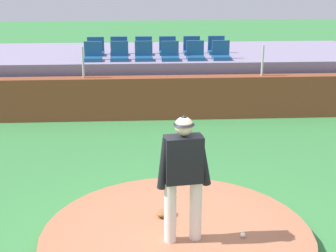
{
  "coord_description": "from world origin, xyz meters",
  "views": [
    {
      "loc": [
        -0.49,
        -6.21,
        3.87
      ],
      "look_at": [
        0.0,
        2.19,
        1.11
      ],
      "focal_mm": 52.89,
      "sensor_mm": 36.0,
      "label": 1
    }
  ],
  "objects_px": {
    "stadium_chair_7": "(119,49)",
    "pitcher": "(183,170)",
    "stadium_chair_3": "(170,54)",
    "fielding_glove": "(166,213)",
    "baseball": "(243,235)",
    "stadium_chair_11": "(216,48)",
    "stadium_chair_2": "(144,54)",
    "stadium_chair_10": "(192,49)",
    "stadium_chair_1": "(119,54)",
    "stadium_chair_5": "(221,53)",
    "stadium_chair_4": "(195,54)",
    "stadium_chair_9": "(168,49)",
    "stadium_chair_8": "(144,49)",
    "stadium_chair_0": "(93,55)",
    "stadium_chair_6": "(96,49)"
  },
  "relations": [
    {
      "from": "stadium_chair_4",
      "to": "stadium_chair_7",
      "type": "relative_size",
      "value": 1.0
    },
    {
      "from": "stadium_chair_4",
      "to": "pitcher",
      "type": "bearing_deg",
      "value": 82.45
    },
    {
      "from": "pitcher",
      "to": "baseball",
      "type": "xyz_separation_m",
      "value": [
        0.85,
        0.0,
        -1.02
      ]
    },
    {
      "from": "stadium_chair_3",
      "to": "stadium_chair_11",
      "type": "relative_size",
      "value": 1.0
    },
    {
      "from": "stadium_chair_11",
      "to": "pitcher",
      "type": "bearing_deg",
      "value": 78.4
    },
    {
      "from": "baseball",
      "to": "stadium_chair_2",
      "type": "bearing_deg",
      "value": 99.93
    },
    {
      "from": "stadium_chair_4",
      "to": "stadium_chair_6",
      "type": "distance_m",
      "value": 2.92
    },
    {
      "from": "fielding_glove",
      "to": "stadium_chair_8",
      "type": "relative_size",
      "value": 0.6
    },
    {
      "from": "stadium_chair_3",
      "to": "stadium_chair_11",
      "type": "distance_m",
      "value": 1.7
    },
    {
      "from": "stadium_chair_6",
      "to": "stadium_chair_9",
      "type": "bearing_deg",
      "value": -179.66
    },
    {
      "from": "stadium_chair_7",
      "to": "stadium_chair_9",
      "type": "relative_size",
      "value": 1.0
    },
    {
      "from": "stadium_chair_1",
      "to": "stadium_chair_2",
      "type": "xyz_separation_m",
      "value": [
        0.66,
        -0.01,
        0.0
      ]
    },
    {
      "from": "stadium_chair_1",
      "to": "stadium_chair_7",
      "type": "xyz_separation_m",
      "value": [
        -0.04,
        0.9,
        0.0
      ]
    },
    {
      "from": "stadium_chair_5",
      "to": "fielding_glove",
      "type": "bearing_deg",
      "value": 74.26
    },
    {
      "from": "stadium_chair_4",
      "to": "stadium_chair_9",
      "type": "bearing_deg",
      "value": -50.81
    },
    {
      "from": "stadium_chair_2",
      "to": "stadium_chair_3",
      "type": "height_order",
      "value": "same"
    },
    {
      "from": "stadium_chair_8",
      "to": "baseball",
      "type": "bearing_deg",
      "value": 98.8
    },
    {
      "from": "baseball",
      "to": "stadium_chair_11",
      "type": "bearing_deg",
      "value": 84.16
    },
    {
      "from": "stadium_chair_2",
      "to": "stadium_chair_9",
      "type": "bearing_deg",
      "value": -128.63
    },
    {
      "from": "stadium_chair_3",
      "to": "stadium_chair_5",
      "type": "bearing_deg",
      "value": -178.7
    },
    {
      "from": "stadium_chair_2",
      "to": "stadium_chair_3",
      "type": "xyz_separation_m",
      "value": [
        0.72,
        -0.04,
        0.0
      ]
    },
    {
      "from": "stadium_chair_0",
      "to": "stadium_chair_2",
      "type": "height_order",
      "value": "same"
    },
    {
      "from": "stadium_chair_2",
      "to": "stadium_chair_7",
      "type": "relative_size",
      "value": 1.0
    },
    {
      "from": "stadium_chair_2",
      "to": "stadium_chair_4",
      "type": "relative_size",
      "value": 1.0
    },
    {
      "from": "pitcher",
      "to": "baseball",
      "type": "bearing_deg",
      "value": -7.52
    },
    {
      "from": "stadium_chair_9",
      "to": "stadium_chair_8",
      "type": "bearing_deg",
      "value": -1.43
    },
    {
      "from": "stadium_chair_2",
      "to": "stadium_chair_10",
      "type": "relative_size",
      "value": 1.0
    },
    {
      "from": "stadium_chair_2",
      "to": "stadium_chair_5",
      "type": "height_order",
      "value": "same"
    },
    {
      "from": "stadium_chair_1",
      "to": "stadium_chair_8",
      "type": "bearing_deg",
      "value": -127.16
    },
    {
      "from": "fielding_glove",
      "to": "stadium_chair_10",
      "type": "bearing_deg",
      "value": 53.81
    },
    {
      "from": "stadium_chair_3",
      "to": "stadium_chair_1",
      "type": "bearing_deg",
      "value": -1.9
    },
    {
      "from": "baseball",
      "to": "fielding_glove",
      "type": "bearing_deg",
      "value": 147.23
    },
    {
      "from": "stadium_chair_0",
      "to": "stadium_chair_5",
      "type": "distance_m",
      "value": 3.5
    },
    {
      "from": "stadium_chair_5",
      "to": "stadium_chair_1",
      "type": "bearing_deg",
      "value": -0.28
    },
    {
      "from": "fielding_glove",
      "to": "stadium_chair_11",
      "type": "distance_m",
      "value": 7.92
    },
    {
      "from": "pitcher",
      "to": "stadium_chair_0",
      "type": "xyz_separation_m",
      "value": [
        -1.82,
        7.38,
        0.27
      ]
    },
    {
      "from": "stadium_chair_7",
      "to": "baseball",
      "type": "bearing_deg",
      "value": 103.56
    },
    {
      "from": "stadium_chair_3",
      "to": "fielding_glove",
      "type": "bearing_deg",
      "value": 85.9
    },
    {
      "from": "stadium_chair_1",
      "to": "stadium_chair_7",
      "type": "relative_size",
      "value": 1.0
    },
    {
      "from": "stadium_chair_8",
      "to": "stadium_chair_11",
      "type": "bearing_deg",
      "value": 179.9
    },
    {
      "from": "stadium_chair_2",
      "to": "fielding_glove",
      "type": "bearing_deg",
      "value": 92.05
    },
    {
      "from": "stadium_chair_1",
      "to": "stadium_chair_5",
      "type": "relative_size",
      "value": 1.0
    },
    {
      "from": "fielding_glove",
      "to": "baseball",
      "type": "bearing_deg",
      "value": -60.18
    },
    {
      "from": "stadium_chair_0",
      "to": "stadium_chair_1",
      "type": "bearing_deg",
      "value": 179.83
    },
    {
      "from": "stadium_chair_0",
      "to": "stadium_chair_2",
      "type": "distance_m",
      "value": 1.38
    },
    {
      "from": "stadium_chair_7",
      "to": "pitcher",
      "type": "bearing_deg",
      "value": 97.87
    },
    {
      "from": "pitcher",
      "to": "stadium_chair_2",
      "type": "distance_m",
      "value": 7.39
    },
    {
      "from": "stadium_chair_6",
      "to": "stadium_chair_9",
      "type": "distance_m",
      "value": 2.08
    },
    {
      "from": "stadium_chair_3",
      "to": "stadium_chair_7",
      "type": "distance_m",
      "value": 1.71
    },
    {
      "from": "baseball",
      "to": "stadium_chair_10",
      "type": "height_order",
      "value": "stadium_chair_10"
    }
  ]
}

